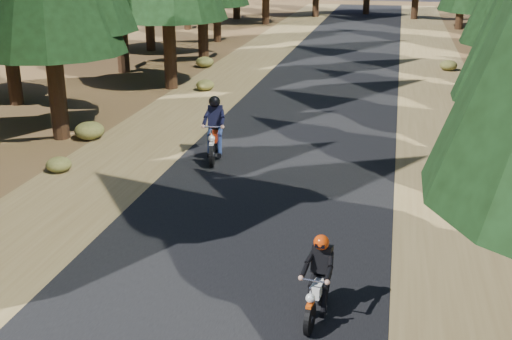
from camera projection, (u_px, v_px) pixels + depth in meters
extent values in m
plane|color=#422B17|center=(240.00, 245.00, 12.94)|extent=(120.00, 120.00, 0.00)
cube|color=black|center=(283.00, 166.00, 17.55)|extent=(6.00, 100.00, 0.01)
cube|color=brown|center=(126.00, 155.00, 18.47)|extent=(3.20, 100.00, 0.01)
cube|color=brown|center=(458.00, 178.00, 16.62)|extent=(3.20, 100.00, 0.01)
cylinder|color=black|center=(53.00, 53.00, 19.20)|extent=(0.51, 0.51, 5.34)
cylinder|color=black|center=(51.00, 31.00, 19.83)|extent=(0.56, 0.56, 6.43)
cylinder|color=black|center=(8.00, 30.00, 23.40)|extent=(0.52, 0.52, 5.56)
cylinder|color=black|center=(168.00, 19.00, 26.06)|extent=(0.53, 0.53, 5.72)
cylinder|color=black|center=(512.00, 44.00, 23.75)|extent=(0.48, 0.48, 4.51)
cylinder|color=black|center=(120.00, 3.00, 29.36)|extent=(0.55, 0.55, 6.37)
cylinder|color=black|center=(202.00, 5.00, 32.53)|extent=(0.53, 0.53, 5.64)
cylinder|color=black|center=(493.00, 11.00, 28.75)|extent=(0.53, 0.53, 5.83)
cylinder|color=black|center=(149.00, 1.00, 35.60)|extent=(0.52, 0.52, 5.45)
cylinder|color=black|center=(217.00, 5.00, 39.13)|extent=(0.48, 0.48, 4.42)
ellipsoid|color=#474C1E|center=(59.00, 165.00, 17.06)|extent=(0.67, 0.67, 0.40)
ellipsoid|color=#474C1E|center=(469.00, 116.00, 21.71)|extent=(0.84, 0.84, 0.50)
ellipsoid|color=#474C1E|center=(497.00, 90.00, 25.02)|extent=(1.15, 1.15, 0.69)
ellipsoid|color=#474C1E|center=(448.00, 65.00, 30.69)|extent=(0.83, 0.83, 0.50)
ellipsoid|color=#474C1E|center=(205.00, 62.00, 31.46)|extent=(0.88, 0.88, 0.53)
ellipsoid|color=#474C1E|center=(89.00, 131.00, 19.89)|extent=(0.92, 0.92, 0.55)
ellipsoid|color=#474C1E|center=(205.00, 85.00, 26.53)|extent=(0.75, 0.75, 0.45)
cube|color=black|center=(319.00, 265.00, 10.14)|extent=(0.33, 0.23, 0.45)
sphere|color=#B03107|center=(319.00, 246.00, 10.03)|extent=(0.28, 0.28, 0.25)
cube|color=black|center=(214.00, 118.00, 17.70)|extent=(0.43, 0.30, 0.58)
sphere|color=black|center=(214.00, 103.00, 17.56)|extent=(0.37, 0.37, 0.32)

